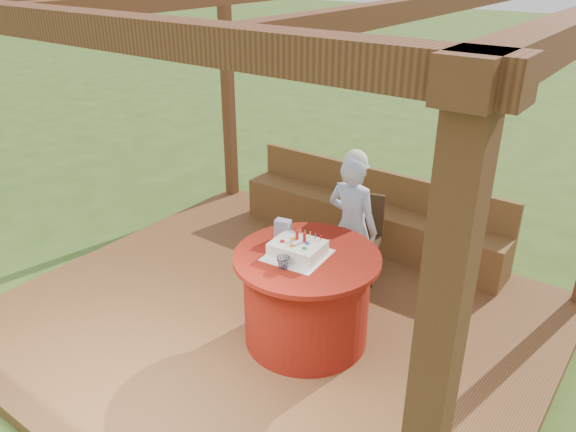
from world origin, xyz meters
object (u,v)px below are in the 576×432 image
object	(u,v)px
gift_bag	(283,230)
drinking_glass	(283,263)
chair	(361,234)
birthday_cake	(298,249)
table	(306,297)
elderly_woman	(352,225)
bench	(369,220)

from	to	relation	value
gift_bag	drinking_glass	distance (m)	0.46
chair	birthday_cake	bearing A→B (deg)	-84.85
table	elderly_woman	size ratio (longest dim) A/B	0.82
table	chair	bearing A→B (deg)	98.01
elderly_woman	birthday_cake	distance (m)	0.87
bench	table	world-z (taller)	bench
bench	chair	bearing A→B (deg)	-67.58
table	bench	bearing A→B (deg)	103.28
gift_bag	drinking_glass	bearing A→B (deg)	-65.25
gift_bag	drinking_glass	size ratio (longest dim) A/B	1.77
chair	table	bearing A→B (deg)	-81.99
bench	elderly_woman	world-z (taller)	elderly_woman
chair	gift_bag	distance (m)	1.16
chair	gift_bag	bearing A→B (deg)	-97.48
elderly_woman	drinking_glass	bearing A→B (deg)	-87.72
table	elderly_woman	world-z (taller)	elderly_woman
gift_bag	birthday_cake	bearing A→B (deg)	-42.43
chair	elderly_woman	size ratio (longest dim) A/B	0.59
chair	elderly_woman	xyz separation A→B (m)	(0.09, -0.36, 0.26)
birthday_cake	drinking_glass	xyz separation A→B (m)	(0.03, -0.22, -0.01)
table	chair	xyz separation A→B (m)	(-0.16, 1.16, 0.04)
bench	birthday_cake	world-z (taller)	birthday_cake
chair	gift_bag	xyz separation A→B (m)	(-0.14, -1.07, 0.43)
elderly_woman	gift_bag	size ratio (longest dim) A/B	7.99
table	drinking_glass	size ratio (longest dim) A/B	11.56
bench	chair	distance (m)	0.70
birthday_cake	chair	bearing A→B (deg)	95.15
elderly_woman	gift_bag	world-z (taller)	elderly_woman
table	drinking_glass	world-z (taller)	drinking_glass
bench	drinking_glass	distance (m)	2.17
elderly_woman	chair	bearing A→B (deg)	104.56
chair	drinking_glass	distance (m)	1.49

